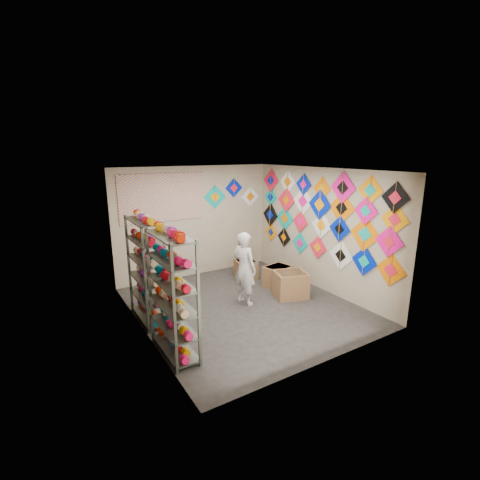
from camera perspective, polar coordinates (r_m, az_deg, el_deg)
ground at (r=7.14m, az=0.58°, el=-10.79°), size 4.50×4.50×0.00m
room_walls at (r=6.61m, az=0.62°, el=2.24°), size 4.50×4.50×4.50m
shelf_rack_front at (r=5.33m, az=-10.99°, el=-8.90°), size 0.40×1.10×1.90m
shelf_rack_back at (r=6.49m, az=-15.07°, el=-4.86°), size 0.40×1.10×1.90m
string_spools at (r=5.87m, az=-13.30°, el=-5.82°), size 0.12×2.36×0.12m
kite_wall_display at (r=7.79m, az=13.24°, el=3.79°), size 0.06×4.28×2.06m
back_wall_kites at (r=8.98m, az=-1.32°, el=7.50°), size 1.63×0.02×0.78m
poster at (r=8.21m, az=-12.58°, el=6.79°), size 2.00×0.01×1.10m
shopkeeper at (r=6.99m, az=0.73°, el=-4.68°), size 0.76×0.68×1.50m
carton_a at (r=7.55m, az=8.29°, el=-7.24°), size 0.79×0.72×0.55m
carton_b at (r=8.09m, az=6.20°, el=-5.94°), size 0.67×0.59×0.48m
carton_c at (r=8.56m, az=0.95°, el=-4.81°), size 0.56×0.60×0.45m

